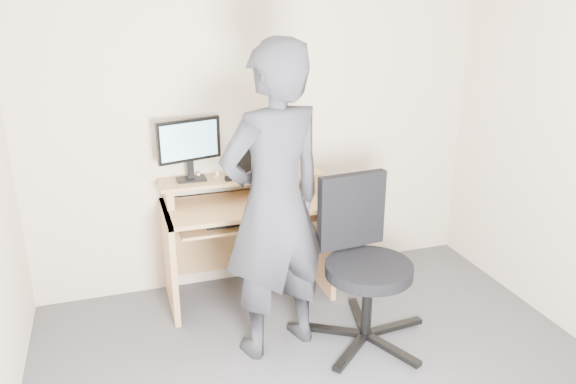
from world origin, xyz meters
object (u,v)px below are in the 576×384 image
desk (245,224)px  person (274,205)px  monitor (189,144)px  office_chair (362,256)px

desk → person: person is taller
monitor → office_chair: (0.95, -0.91, -0.60)m
monitor → office_chair: bearing=-59.4°
desk → office_chair: bearing=-55.0°
desk → office_chair: office_chair is taller
desk → monitor: (-0.37, 0.08, 0.63)m
monitor → desk: bearing=-28.1°
monitor → office_chair: 1.44m
monitor → person: bearing=-82.0°
desk → person: bearing=-89.6°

